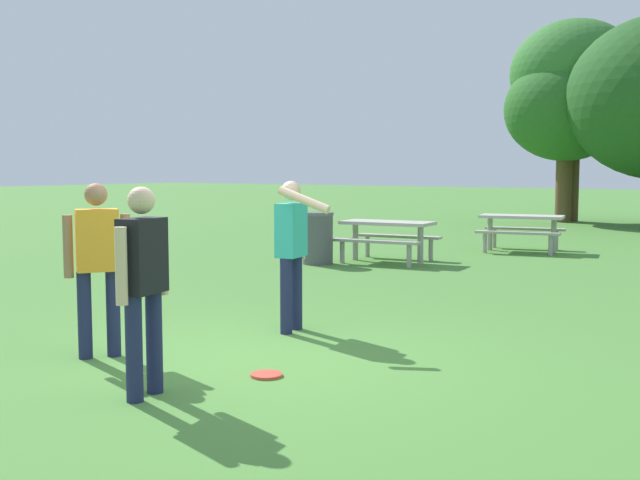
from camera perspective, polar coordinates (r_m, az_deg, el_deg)
ground_plane at (r=7.19m, az=-4.92°, el=-9.06°), size 120.00×120.00×0.00m
person_thrower at (r=8.41m, az=-2.04°, el=-0.28°), size 0.75×0.60×1.64m
person_catcher at (r=6.14m, az=-12.84°, el=-2.69°), size 0.29×0.60×1.64m
person_bystander at (r=7.55m, az=-15.97°, el=-1.28°), size 0.40×0.52×1.64m
frisbee at (r=6.78m, az=-3.94°, el=-9.82°), size 0.28×0.28×0.03m
picnic_table_near at (r=14.72m, az=4.95°, el=0.57°), size 1.85×1.60×0.77m
picnic_table_far at (r=17.06m, az=14.53°, el=1.07°), size 1.95×1.74×0.77m
trash_can_beside_table at (r=14.37m, az=-0.17°, el=0.15°), size 0.59×0.59×0.96m
tree_tall_left at (r=26.58m, az=17.55°, el=9.04°), size 3.91×3.91×5.30m
tree_broad_center at (r=27.17m, az=18.10°, el=11.40°), size 4.10×4.10×6.56m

